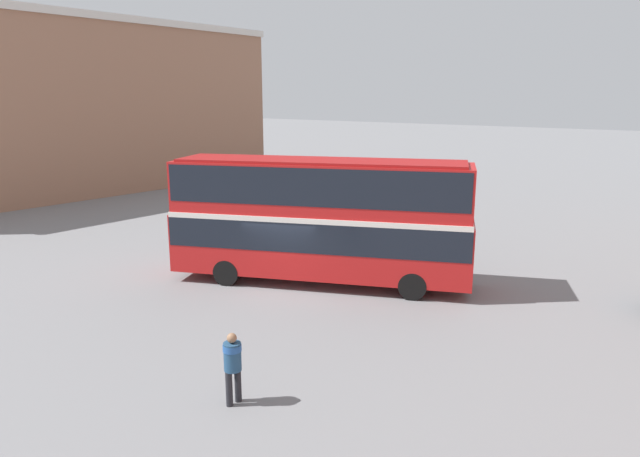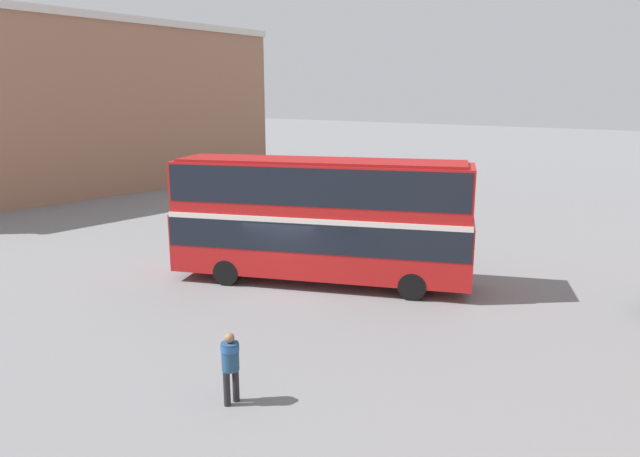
# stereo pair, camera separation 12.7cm
# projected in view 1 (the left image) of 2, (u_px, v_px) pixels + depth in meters

# --- Properties ---
(ground_plane) EXTENTS (240.00, 240.00, 0.00)m
(ground_plane) POSITION_uv_depth(u_px,v_px,m) (288.00, 287.00, 21.47)
(ground_plane) COLOR slate
(building_row_left) EXTENTS (12.09, 31.65, 12.56)m
(building_row_left) POSITION_uv_depth(u_px,v_px,m) (59.00, 106.00, 42.92)
(building_row_left) COLOR #9E7056
(building_row_left) RESTS_ON ground_plane
(double_decker_bus) EXTENTS (11.23, 7.26, 4.74)m
(double_decker_bus) POSITION_uv_depth(u_px,v_px,m) (320.00, 214.00, 21.43)
(double_decker_bus) COLOR red
(double_decker_bus) RESTS_ON ground_plane
(pedestrian_foreground) EXTENTS (0.45, 0.45, 1.76)m
(pedestrian_foreground) POSITION_uv_depth(u_px,v_px,m) (233.00, 361.00, 13.10)
(pedestrian_foreground) COLOR #232328
(pedestrian_foreground) RESTS_ON ground_plane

